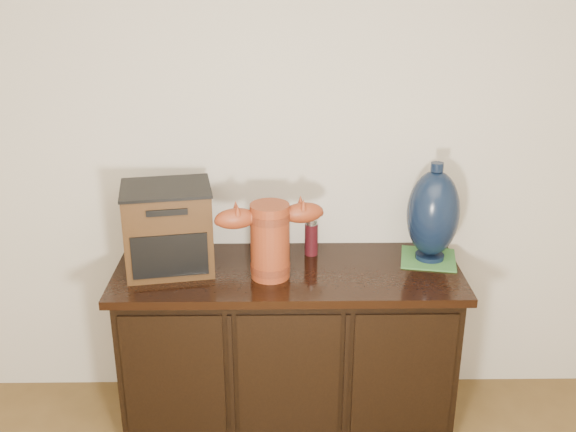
{
  "coord_description": "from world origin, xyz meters",
  "views": [
    {
      "loc": [
        -0.03,
        -0.33,
        2.01
      ],
      "look_at": [
        -0.0,
        2.18,
        1.02
      ],
      "focal_mm": 42.0,
      "sensor_mm": 36.0,
      "label": 1
    }
  ],
  "objects_px": {
    "sideboard": "(288,344)",
    "tv_radio": "(168,228)",
    "terracotta_vessel": "(270,236)",
    "lamp_base": "(433,214)",
    "spray_can": "(311,237)"
  },
  "relations": [
    {
      "from": "sideboard",
      "to": "tv_radio",
      "type": "xyz_separation_m",
      "value": [
        -0.5,
        0.02,
        0.55
      ]
    },
    {
      "from": "terracotta_vessel",
      "to": "lamp_base",
      "type": "distance_m",
      "value": 0.71
    },
    {
      "from": "terracotta_vessel",
      "to": "lamp_base",
      "type": "relative_size",
      "value": 1.04
    },
    {
      "from": "tv_radio",
      "to": "lamp_base",
      "type": "bearing_deg",
      "value": -6.13
    },
    {
      "from": "terracotta_vessel",
      "to": "spray_can",
      "type": "xyz_separation_m",
      "value": [
        0.18,
        0.21,
        -0.1
      ]
    },
    {
      "from": "terracotta_vessel",
      "to": "tv_radio",
      "type": "bearing_deg",
      "value": 156.19
    },
    {
      "from": "tv_radio",
      "to": "lamp_base",
      "type": "xyz_separation_m",
      "value": [
        1.11,
        0.07,
        0.03
      ]
    },
    {
      "from": "tv_radio",
      "to": "spray_can",
      "type": "relative_size",
      "value": 2.42
    },
    {
      "from": "lamp_base",
      "to": "spray_can",
      "type": "relative_size",
      "value": 2.57
    },
    {
      "from": "tv_radio",
      "to": "terracotta_vessel",
      "type": "bearing_deg",
      "value": -20.98
    },
    {
      "from": "spray_can",
      "to": "sideboard",
      "type": "bearing_deg",
      "value": -124.49
    },
    {
      "from": "terracotta_vessel",
      "to": "tv_radio",
      "type": "distance_m",
      "value": 0.43
    },
    {
      "from": "terracotta_vessel",
      "to": "spray_can",
      "type": "bearing_deg",
      "value": 37.71
    },
    {
      "from": "terracotta_vessel",
      "to": "spray_can",
      "type": "height_order",
      "value": "terracotta_vessel"
    },
    {
      "from": "tv_radio",
      "to": "lamp_base",
      "type": "height_order",
      "value": "lamp_base"
    }
  ]
}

